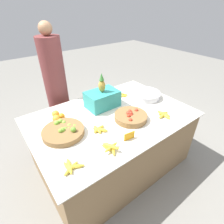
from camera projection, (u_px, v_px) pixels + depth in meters
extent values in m
plane|color=gray|center=(112.00, 161.00, 2.35)|extent=(12.00, 12.00, 0.00)
cube|color=olive|center=(112.00, 141.00, 2.15)|extent=(1.69, 1.15, 0.72)
cube|color=silver|center=(112.00, 116.00, 1.95)|extent=(1.77, 1.20, 0.01)
cylinder|color=olive|center=(63.00, 132.00, 1.67)|extent=(0.40, 0.40, 0.05)
sphere|color=#89BC42|center=(60.00, 121.00, 1.76)|extent=(0.05, 0.05, 0.05)
sphere|color=#6BA333|center=(73.00, 130.00, 1.62)|extent=(0.05, 0.05, 0.05)
sphere|color=#6BA333|center=(66.00, 129.00, 1.69)|extent=(0.04, 0.04, 0.04)
sphere|color=#6BA333|center=(64.00, 132.00, 1.66)|extent=(0.04, 0.04, 0.04)
sphere|color=#89BC42|center=(69.00, 125.00, 1.73)|extent=(0.04, 0.04, 0.04)
sphere|color=#89BC42|center=(64.00, 123.00, 1.76)|extent=(0.05, 0.05, 0.05)
sphere|color=#6BA333|center=(75.00, 127.00, 1.73)|extent=(0.05, 0.05, 0.05)
sphere|color=#7AB238|center=(62.00, 130.00, 1.65)|extent=(0.06, 0.06, 0.06)
sphere|color=#7AB238|center=(66.00, 129.00, 1.71)|extent=(0.04, 0.04, 0.04)
sphere|color=#6BA333|center=(74.00, 131.00, 1.68)|extent=(0.05, 0.05, 0.05)
sphere|color=#7AB238|center=(61.00, 131.00, 1.62)|extent=(0.04, 0.04, 0.04)
sphere|color=#7AB238|center=(69.00, 130.00, 1.69)|extent=(0.05, 0.05, 0.05)
sphere|color=#7AB238|center=(54.00, 128.00, 1.72)|extent=(0.05, 0.05, 0.05)
sphere|color=#7AB238|center=(57.00, 123.00, 1.74)|extent=(0.05, 0.05, 0.05)
sphere|color=#7AB238|center=(48.00, 135.00, 1.64)|extent=(0.04, 0.04, 0.04)
cylinder|color=olive|center=(131.00, 117.00, 1.88)|extent=(0.35, 0.35, 0.06)
sphere|color=red|center=(130.00, 120.00, 1.78)|extent=(0.04, 0.04, 0.04)
sphere|color=red|center=(130.00, 111.00, 1.90)|extent=(0.04, 0.04, 0.04)
sphere|color=red|center=(139.00, 115.00, 1.91)|extent=(0.05, 0.05, 0.05)
sphere|color=red|center=(136.00, 110.00, 1.93)|extent=(0.04, 0.04, 0.04)
sphere|color=red|center=(128.00, 117.00, 1.87)|extent=(0.04, 0.04, 0.04)
sphere|color=red|center=(128.00, 113.00, 1.88)|extent=(0.05, 0.05, 0.05)
sphere|color=red|center=(129.00, 116.00, 1.83)|extent=(0.04, 0.04, 0.04)
sphere|color=red|center=(131.00, 113.00, 1.86)|extent=(0.04, 0.04, 0.04)
sphere|color=red|center=(131.00, 116.00, 1.87)|extent=(0.05, 0.05, 0.05)
sphere|color=red|center=(131.00, 117.00, 1.86)|extent=(0.05, 0.05, 0.05)
sphere|color=red|center=(123.00, 114.00, 1.93)|extent=(0.04, 0.04, 0.04)
sphere|color=red|center=(131.00, 115.00, 1.87)|extent=(0.05, 0.05, 0.05)
sphere|color=red|center=(127.00, 116.00, 1.90)|extent=(0.04, 0.04, 0.04)
sphere|color=orange|center=(56.00, 119.00, 1.83)|extent=(0.08, 0.08, 0.08)
sphere|color=orange|center=(58.00, 120.00, 1.83)|extent=(0.07, 0.07, 0.07)
sphere|color=orange|center=(62.00, 116.00, 1.88)|extent=(0.07, 0.07, 0.07)
sphere|color=orange|center=(56.00, 114.00, 1.91)|extent=(0.08, 0.08, 0.08)
cylinder|color=silver|center=(145.00, 95.00, 2.30)|extent=(0.38, 0.38, 0.08)
cube|color=orange|center=(129.00, 136.00, 1.60)|extent=(0.11, 0.02, 0.08)
cube|color=teal|center=(102.00, 99.00, 2.07)|extent=(0.38, 0.26, 0.20)
ellipsoid|color=#B28E38|center=(102.00, 86.00, 1.98)|extent=(0.08, 0.08, 0.14)
cone|color=#387A33|center=(102.00, 77.00, 1.92)|extent=(0.06, 0.06, 0.08)
ellipsoid|color=gold|center=(67.00, 167.00, 1.34)|extent=(0.03, 0.12, 0.03)
ellipsoid|color=gold|center=(69.00, 166.00, 1.34)|extent=(0.07, 0.16, 0.03)
ellipsoid|color=gold|center=(71.00, 168.00, 1.32)|extent=(0.16, 0.09, 0.03)
ellipsoid|color=gold|center=(76.00, 166.00, 1.34)|extent=(0.14, 0.09, 0.03)
ellipsoid|color=gold|center=(166.00, 116.00, 1.92)|extent=(0.04, 0.12, 0.03)
ellipsoid|color=gold|center=(163.00, 115.00, 1.93)|extent=(0.14, 0.05, 0.03)
ellipsoid|color=gold|center=(163.00, 113.00, 1.96)|extent=(0.06, 0.16, 0.03)
ellipsoid|color=gold|center=(163.00, 113.00, 1.96)|extent=(0.12, 0.07, 0.03)
ellipsoid|color=gold|center=(108.00, 147.00, 1.52)|extent=(0.07, 0.12, 0.03)
ellipsoid|color=gold|center=(108.00, 148.00, 1.51)|extent=(0.07, 0.14, 0.03)
ellipsoid|color=gold|center=(113.00, 150.00, 1.49)|extent=(0.09, 0.13, 0.03)
ellipsoid|color=gold|center=(111.00, 147.00, 1.48)|extent=(0.16, 0.06, 0.03)
ellipsoid|color=gold|center=(111.00, 146.00, 1.48)|extent=(0.10, 0.15, 0.04)
ellipsoid|color=gold|center=(100.00, 129.00, 1.72)|extent=(0.12, 0.12, 0.03)
ellipsoid|color=gold|center=(101.00, 130.00, 1.71)|extent=(0.12, 0.13, 0.04)
ellipsoid|color=gold|center=(97.00, 129.00, 1.72)|extent=(0.04, 0.14, 0.03)
ellipsoid|color=gold|center=(99.00, 129.00, 1.72)|extent=(0.15, 0.07, 0.04)
ellipsoid|color=gold|center=(118.00, 95.00, 2.34)|extent=(0.12, 0.10, 0.03)
ellipsoid|color=gold|center=(122.00, 96.00, 2.32)|extent=(0.11, 0.11, 0.03)
ellipsoid|color=gold|center=(120.00, 95.00, 2.35)|extent=(0.13, 0.08, 0.03)
ellipsoid|color=gold|center=(123.00, 94.00, 2.36)|extent=(0.12, 0.12, 0.03)
ellipsoid|color=gold|center=(120.00, 94.00, 2.36)|extent=(0.09, 0.13, 0.03)
ellipsoid|color=gold|center=(120.00, 94.00, 2.33)|extent=(0.11, 0.12, 0.03)
ellipsoid|color=gold|center=(118.00, 95.00, 2.31)|extent=(0.13, 0.06, 0.03)
cylinder|color=brown|center=(58.00, 94.00, 2.38)|extent=(0.28, 0.28, 1.48)
sphere|color=#A87A56|center=(45.00, 28.00, 1.94)|extent=(0.16, 0.16, 0.16)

